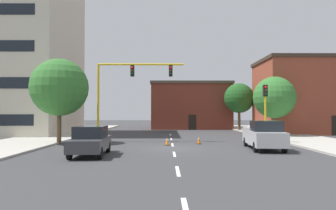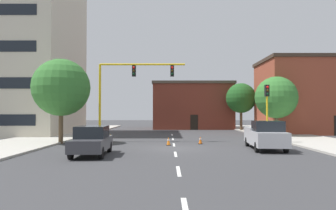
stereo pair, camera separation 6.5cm
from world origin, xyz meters
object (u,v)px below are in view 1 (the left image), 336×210
at_px(sedan_dark_gray_near_left, 91,140).
at_px(tree_right_far, 239,98).
at_px(traffic_signal_gantry, 110,116).
at_px(pickup_truck_silver, 263,135).
at_px(traffic_cone_roadside_b, 167,141).
at_px(traffic_light_pole_right, 265,100).
at_px(traffic_cone_roadside_a, 199,140).
at_px(tree_right_mid, 274,98).
at_px(tree_left_near, 59,88).

bearing_deg(sedan_dark_gray_near_left, tree_right_far, 59.31).
distance_m(traffic_signal_gantry, sedan_dark_gray_near_left, 8.76).
bearing_deg(pickup_truck_silver, traffic_cone_roadside_b, 158.35).
height_order(traffic_light_pole_right, traffic_cone_roadside_b, traffic_light_pole_right).
height_order(pickup_truck_silver, sedan_dark_gray_near_left, pickup_truck_silver).
distance_m(pickup_truck_silver, traffic_cone_roadside_a, 5.53).
relative_size(tree_right_far, traffic_cone_roadside_a, 10.45).
bearing_deg(traffic_signal_gantry, traffic_cone_roadside_a, -14.73).
bearing_deg(traffic_light_pole_right, pickup_truck_silver, -109.68).
distance_m(traffic_signal_gantry, tree_right_far, 22.06).
bearing_deg(pickup_truck_silver, tree_right_mid, 67.40).
xyz_separation_m(tree_left_near, pickup_truck_silver, (15.50, -4.05, -3.62)).
relative_size(tree_right_mid, traffic_cone_roadside_b, 9.74).
distance_m(traffic_signal_gantry, pickup_truck_silver, 12.98).
distance_m(pickup_truck_silver, sedan_dark_gray_near_left, 11.63).
distance_m(traffic_light_pole_right, tree_right_far, 18.01).
xyz_separation_m(sedan_dark_gray_near_left, traffic_cone_roadside_b, (4.57, 5.66, -0.57)).
height_order(tree_right_far, traffic_cone_roadside_b, tree_right_far).
height_order(pickup_truck_silver, traffic_cone_roadside_a, pickup_truck_silver).
xyz_separation_m(traffic_signal_gantry, traffic_cone_roadside_a, (7.54, -1.98, -1.89)).
xyz_separation_m(traffic_light_pole_right, tree_right_far, (2.04, 17.86, 0.98)).
distance_m(tree_left_near, tree_right_far, 25.81).
bearing_deg(pickup_truck_silver, traffic_cone_roadside_a, 138.14).
distance_m(sedan_dark_gray_near_left, traffic_cone_roadside_a, 9.79).
distance_m(tree_left_near, traffic_cone_roadside_a, 12.19).
bearing_deg(traffic_signal_gantry, traffic_cone_roadside_b, -31.17).
xyz_separation_m(traffic_signal_gantry, tree_right_mid, (16.32, 5.62, 1.91)).
bearing_deg(tree_left_near, sedan_dark_gray_near_left, -58.89).
xyz_separation_m(traffic_signal_gantry, traffic_light_pole_right, (12.98, -1.87, 1.33)).
bearing_deg(sedan_dark_gray_near_left, tree_left_near, 121.11).
bearing_deg(traffic_cone_roadside_b, traffic_signal_gantry, 148.83).
height_order(tree_right_far, traffic_cone_roadside_a, tree_right_far).
distance_m(tree_right_mid, tree_right_far, 10.46).
distance_m(traffic_light_pole_right, sedan_dark_gray_near_left, 14.54).
height_order(tree_left_near, traffic_cone_roadside_a, tree_left_near).
height_order(tree_right_mid, traffic_cone_roadside_b, tree_right_mid).
xyz_separation_m(traffic_light_pole_right, tree_left_near, (-16.85, 0.28, 1.06)).
height_order(traffic_signal_gantry, tree_left_near, tree_left_near).
xyz_separation_m(traffic_signal_gantry, pickup_truck_silver, (11.63, -5.65, -1.22)).
distance_m(traffic_cone_roadside_a, traffic_cone_roadside_b, 2.77).
distance_m(tree_left_near, pickup_truck_silver, 16.42).
distance_m(tree_right_mid, tree_left_near, 21.44).
relative_size(tree_right_far, pickup_truck_silver, 1.19).
relative_size(traffic_light_pole_right, tree_left_near, 0.69).
bearing_deg(traffic_signal_gantry, tree_left_near, -157.63).
bearing_deg(tree_left_near, traffic_cone_roadside_a, -1.95).
xyz_separation_m(tree_right_far, traffic_cone_roadside_a, (-7.48, -17.97, -4.20)).
bearing_deg(traffic_light_pole_right, tree_left_near, 179.05).
height_order(traffic_light_pole_right, tree_right_mid, tree_right_mid).
bearing_deg(tree_left_near, tree_right_far, 42.95).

